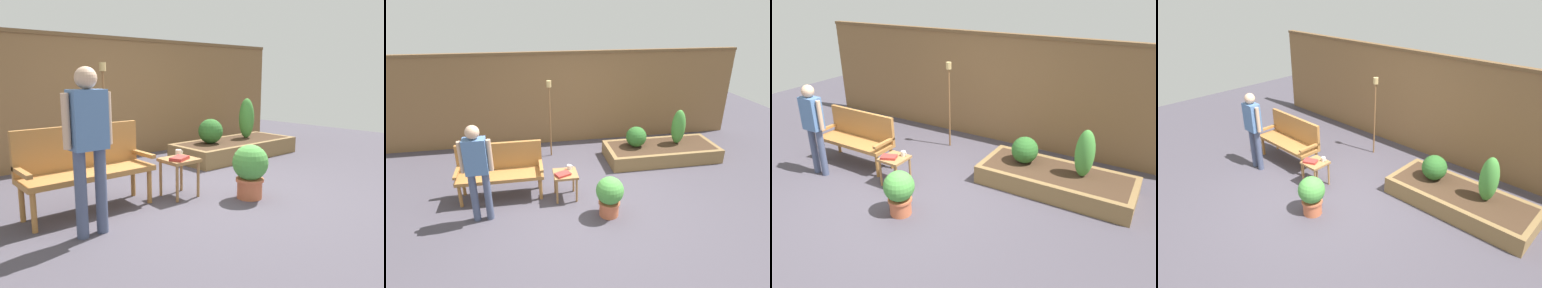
# 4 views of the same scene
# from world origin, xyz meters

# --- Properties ---
(ground_plane) EXTENTS (14.00, 14.00, 0.00)m
(ground_plane) POSITION_xyz_m (0.00, 0.00, 0.00)
(ground_plane) COLOR #47424C
(fence_back) EXTENTS (8.40, 0.14, 2.16)m
(fence_back) POSITION_xyz_m (0.00, 2.60, 1.09)
(fence_back) COLOR brown
(fence_back) RESTS_ON ground_plane
(garden_bench) EXTENTS (1.44, 0.48, 0.94)m
(garden_bench) POSITION_xyz_m (-1.48, 0.38, 0.54)
(garden_bench) COLOR #A87038
(garden_bench) RESTS_ON ground_plane
(side_table) EXTENTS (0.40, 0.40, 0.48)m
(side_table) POSITION_xyz_m (-0.40, 0.07, 0.40)
(side_table) COLOR #9E7042
(side_table) RESTS_ON ground_plane
(cup_on_table) EXTENTS (0.11, 0.08, 0.08)m
(cup_on_table) POSITION_xyz_m (-0.31, 0.19, 0.52)
(cup_on_table) COLOR silver
(cup_on_table) RESTS_ON side_table
(book_on_table) EXTENTS (0.28, 0.24, 0.04)m
(book_on_table) POSITION_xyz_m (-0.45, -0.00, 0.50)
(book_on_table) COLOR #B2332D
(book_on_table) RESTS_ON side_table
(potted_boxwood) EXTENTS (0.44, 0.44, 0.66)m
(potted_boxwood) POSITION_xyz_m (0.21, -0.55, 0.37)
(potted_boxwood) COLOR #C66642
(potted_boxwood) RESTS_ON ground_plane
(raised_planter_bed) EXTENTS (2.40, 1.00, 0.30)m
(raised_planter_bed) POSITION_xyz_m (1.88, 1.24, 0.15)
(raised_planter_bed) COLOR olive
(raised_planter_bed) RESTS_ON ground_plane
(shrub_near_bench) EXTENTS (0.44, 0.44, 0.44)m
(shrub_near_bench) POSITION_xyz_m (1.31, 1.31, 0.52)
(shrub_near_bench) COLOR brown
(shrub_near_bench) RESTS_ON raised_planter_bed
(shrub_far_corner) EXTENTS (0.29, 0.29, 0.76)m
(shrub_far_corner) POSITION_xyz_m (2.25, 1.31, 0.68)
(shrub_far_corner) COLOR brown
(shrub_far_corner) RESTS_ON raised_planter_bed
(tiki_torch) EXTENTS (0.10, 0.10, 1.68)m
(tiki_torch) POSITION_xyz_m (-0.47, 1.81, 1.15)
(tiki_torch) COLOR brown
(tiki_torch) RESTS_ON ground_plane
(person_by_bench) EXTENTS (0.47, 0.20, 1.56)m
(person_by_bench) POSITION_xyz_m (-1.74, -0.31, 0.93)
(person_by_bench) COLOR #475170
(person_by_bench) RESTS_ON ground_plane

